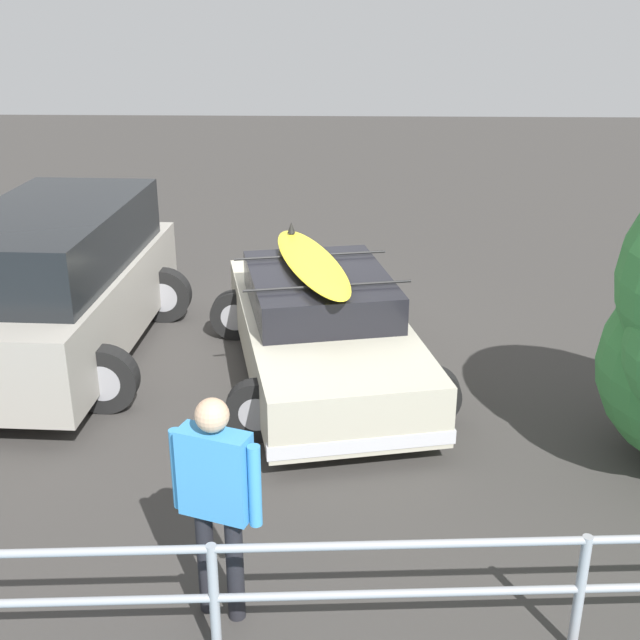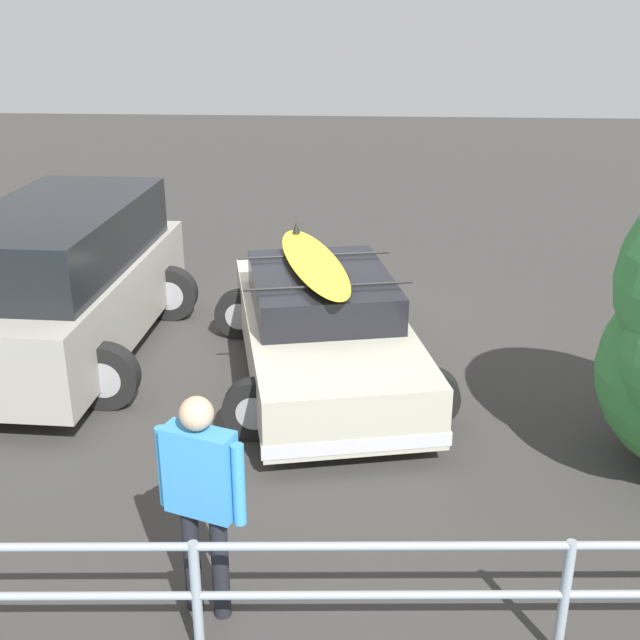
% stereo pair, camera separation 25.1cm
% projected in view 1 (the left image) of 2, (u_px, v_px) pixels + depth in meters
% --- Properties ---
extents(ground_plane, '(44.00, 44.00, 0.02)m').
position_uv_depth(ground_plane, '(281.00, 359.00, 9.90)').
color(ground_plane, '#383533').
rests_on(ground_plane, ground).
extents(sedan_car, '(2.95, 4.54, 1.50)m').
position_uv_depth(sedan_car, '(321.00, 327.00, 9.26)').
color(sedan_car, '#B7B29E').
rests_on(sedan_car, ground).
extents(suv_car, '(2.66, 4.58, 1.89)m').
position_uv_depth(suv_car, '(58.00, 284.00, 9.58)').
color(suv_car, '#9E998E').
rests_on(suv_car, ground).
extents(person_bystander, '(0.64, 0.35, 1.73)m').
position_uv_depth(person_bystander, '(216.00, 490.00, 5.42)').
color(person_bystander, black).
rests_on(person_bystander, ground).
extents(railing_fence, '(9.70, 0.73, 0.93)m').
position_uv_depth(railing_fence, '(213.00, 582.00, 5.16)').
color(railing_fence, gray).
rests_on(railing_fence, ground).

